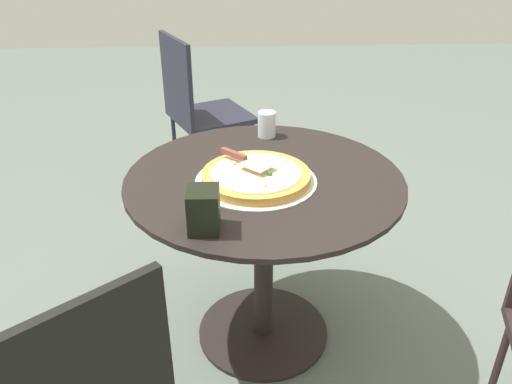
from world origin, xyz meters
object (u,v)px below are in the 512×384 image
(pizza_on_tray, at_px, (256,177))
(pizza_server, at_px, (244,159))
(napkin_dispenser, at_px, (204,210))
(patio_table, at_px, (264,225))
(drinking_cup, at_px, (267,124))
(patio_chair_corner, at_px, (197,105))

(pizza_on_tray, height_order, pizza_server, pizza_server)
(napkin_dispenser, bearing_deg, pizza_on_tray, -27.98)
(patio_table, distance_m, drinking_cup, 0.43)
(patio_table, height_order, pizza_server, pizza_server)
(pizza_on_tray, bearing_deg, patio_table, -41.60)
(patio_table, height_order, patio_chair_corner, patio_chair_corner)
(patio_chair_corner, bearing_deg, napkin_dispenser, -175.63)
(patio_table, relative_size, pizza_on_tray, 2.33)
(pizza_server, relative_size, patio_chair_corner, 0.20)
(pizza_on_tray, distance_m, pizza_server, 0.08)
(patio_table, bearing_deg, drinking_cup, -4.66)
(pizza_server, xyz_separation_m, napkin_dispenser, (-0.34, 0.12, 0.01))
(patio_table, xyz_separation_m, drinking_cup, (0.35, -0.03, 0.24))
(drinking_cup, xyz_separation_m, napkin_dispenser, (-0.67, 0.22, 0.01))
(patio_table, height_order, napkin_dispenser, napkin_dispenser)
(pizza_on_tray, xyz_separation_m, napkin_dispenser, (-0.29, 0.16, 0.05))
(pizza_server, bearing_deg, drinking_cup, -16.00)
(drinking_cup, relative_size, napkin_dispenser, 0.81)
(pizza_on_tray, bearing_deg, patio_chair_corner, 12.28)
(pizza_server, distance_m, napkin_dispenser, 0.36)
(napkin_dispenser, distance_m, patio_chair_corner, 1.58)
(patio_chair_corner, bearing_deg, pizza_server, -168.85)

